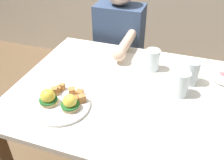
# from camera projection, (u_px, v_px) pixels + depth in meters

# --- Properties ---
(dining_table) EXTENTS (1.20, 0.90, 0.74)m
(dining_table) POSITION_uv_depth(u_px,v_px,m) (133.00, 107.00, 1.28)
(dining_table) COLOR white
(dining_table) RESTS_ON ground_plane
(eggs_benedict_plate) EXTENTS (0.27, 0.27, 0.09)m
(eggs_benedict_plate) POSITION_uv_depth(u_px,v_px,m) (61.00, 102.00, 1.11)
(eggs_benedict_plate) COLOR white
(eggs_benedict_plate) RESTS_ON dining_table
(water_glass_near) EXTENTS (0.08, 0.08, 0.13)m
(water_glass_near) POSITION_uv_depth(u_px,v_px,m) (191.00, 74.00, 1.25)
(water_glass_near) COLOR silver
(water_glass_near) RESTS_ON dining_table
(water_glass_far) EXTENTS (0.08, 0.08, 0.13)m
(water_glass_far) POSITION_uv_depth(u_px,v_px,m) (180.00, 85.00, 1.17)
(water_glass_far) COLOR silver
(water_glass_far) RESTS_ON dining_table
(water_glass_extra) EXTENTS (0.08, 0.08, 0.12)m
(water_glass_extra) POSITION_uv_depth(u_px,v_px,m) (152.00, 61.00, 1.36)
(water_glass_extra) COLOR silver
(water_glass_extra) RESTS_ON dining_table
(diner_person) EXTENTS (0.34, 0.54, 1.14)m
(diner_person) POSITION_uv_depth(u_px,v_px,m) (118.00, 46.00, 1.81)
(diner_person) COLOR #33333D
(diner_person) RESTS_ON ground_plane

